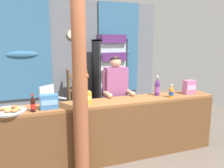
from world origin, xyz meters
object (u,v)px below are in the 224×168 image
drink_fridge (110,72)px  soda_bottle_cola (33,104)px  bottle_shelf_rack (77,91)px  timber_post (80,83)px  shopkeeper (116,91)px  snack_box_biscuit (49,102)px  soda_bottle_orange_soda (171,92)px  snack_box_wafer (189,87)px  plastic_lawn_chair (51,102)px  pastry_tray (9,111)px  stall_counter (118,126)px  snack_box_choco_powder (85,98)px  soda_bottle_grape_soda (157,87)px

drink_fridge → soda_bottle_cola: drink_fridge is taller
bottle_shelf_rack → soda_bottle_cola: 2.76m
timber_post → shopkeeper: 1.17m
shopkeeper → snack_box_biscuit: (-1.17, -0.51, 0.05)m
soda_bottle_orange_soda → snack_box_wafer: snack_box_wafer is taller
snack_box_biscuit → timber_post: bearing=-36.1°
plastic_lawn_chair → pastry_tray: 2.23m
stall_counter → bottle_shelf_rack: bearing=92.7°
timber_post → bottle_shelf_rack: (0.51, 2.69, -0.71)m
snack_box_choco_powder → pastry_tray: bearing=-177.1°
stall_counter → snack_box_wafer: snack_box_wafer is taller
timber_post → drink_fridge: size_ratio=1.38×
stall_counter → snack_box_wafer: 1.45m
timber_post → pastry_tray: bearing=161.9°
timber_post → snack_box_wafer: 2.04m
drink_fridge → soda_bottle_orange_soda: bearing=-83.7°
shopkeeper → timber_post: bearing=-135.6°
snack_box_biscuit → soda_bottle_grape_soda: bearing=4.7°
stall_counter → snack_box_wafer: bearing=3.3°
shopkeeper → pastry_tray: bearing=-163.6°
shopkeeper → stall_counter: bearing=-107.8°
bottle_shelf_rack → snack_box_choco_powder: 2.42m
plastic_lawn_chair → snack_box_wafer: size_ratio=3.57×
stall_counter → soda_bottle_cola: soda_bottle_cola is taller
stall_counter → soda_bottle_orange_soda: bearing=-1.6°
stall_counter → soda_bottle_grape_soda: (0.78, 0.17, 0.52)m
shopkeeper → snack_box_wafer: size_ratio=6.62×
soda_bottle_grape_soda → snack_box_biscuit: (-1.78, -0.15, -0.04)m
snack_box_choco_powder → snack_box_biscuit: size_ratio=0.76×
timber_post → pastry_tray: size_ratio=6.18×
timber_post → soda_bottle_cola: (-0.58, 0.20, -0.27)m
timber_post → soda_bottle_orange_soda: bearing=8.2°
snack_box_wafer → snack_box_biscuit: snack_box_wafer is taller
snack_box_biscuit → drink_fridge: bearing=52.9°
bottle_shelf_rack → soda_bottle_orange_soda: bottle_shelf_rack is taller
bottle_shelf_rack → plastic_lawn_chair: (-0.68, -0.35, -0.12)m
soda_bottle_cola → plastic_lawn_chair: bearing=79.1°
stall_counter → soda_bottle_cola: size_ratio=14.09×
timber_post → soda_bottle_cola: 0.68m
timber_post → pastry_tray: 1.00m
timber_post → snack_box_choco_powder: 0.47m
soda_bottle_cola → pastry_tray: 0.32m
shopkeeper → plastic_lawn_chair: bearing=121.8°
timber_post → snack_box_biscuit: bearing=143.9°
snack_box_biscuit → soda_bottle_cola: bearing=-162.1°
soda_bottle_orange_soda → snack_box_wafer: 0.45m
soda_bottle_grape_soda → snack_box_choco_powder: size_ratio=1.87×
drink_fridge → snack_box_wafer: drink_fridge is taller
stall_counter → plastic_lawn_chair: 2.25m
stall_counter → shopkeeper: size_ratio=2.14×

